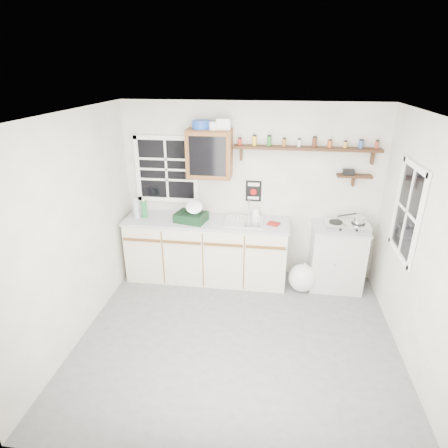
# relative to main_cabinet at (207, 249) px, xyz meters

# --- Properties ---
(room) EXTENTS (3.64, 3.24, 2.54)m
(room) POSITION_rel_main_cabinet_xyz_m (0.58, -1.30, 0.79)
(room) COLOR #565759
(room) RESTS_ON ground
(main_cabinet) EXTENTS (2.31, 0.63, 0.92)m
(main_cabinet) POSITION_rel_main_cabinet_xyz_m (0.00, 0.00, 0.00)
(main_cabinet) COLOR beige
(main_cabinet) RESTS_ON floor
(right_cabinet) EXTENTS (0.73, 0.57, 0.91)m
(right_cabinet) POSITION_rel_main_cabinet_xyz_m (1.83, 0.03, -0.01)
(right_cabinet) COLOR beige
(right_cabinet) RESTS_ON floor
(sink) EXTENTS (0.52, 0.44, 0.29)m
(sink) POSITION_rel_main_cabinet_xyz_m (0.54, 0.01, 0.47)
(sink) COLOR silver
(sink) RESTS_ON main_cabinet
(upper_cabinet) EXTENTS (0.60, 0.32, 0.65)m
(upper_cabinet) POSITION_rel_main_cabinet_xyz_m (0.03, 0.14, 1.36)
(upper_cabinet) COLOR brown
(upper_cabinet) RESTS_ON wall_back
(upper_cabinet_clutter) EXTENTS (0.51, 0.24, 0.14)m
(upper_cabinet_clutter) POSITION_rel_main_cabinet_xyz_m (0.05, 0.14, 1.75)
(upper_cabinet_clutter) COLOR #1B44B1
(upper_cabinet_clutter) RESTS_ON upper_cabinet
(spice_shelf) EXTENTS (1.91, 0.18, 0.35)m
(spice_shelf) POSITION_rel_main_cabinet_xyz_m (1.30, 0.21, 1.47)
(spice_shelf) COLOR black
(spice_shelf) RESTS_ON wall_back
(secondary_shelf) EXTENTS (0.45, 0.16, 0.24)m
(secondary_shelf) POSITION_rel_main_cabinet_xyz_m (1.94, 0.22, 1.12)
(secondary_shelf) COLOR black
(secondary_shelf) RESTS_ON wall_back
(warning_sign) EXTENTS (0.22, 0.02, 0.30)m
(warning_sign) POSITION_rel_main_cabinet_xyz_m (0.63, 0.29, 0.82)
(warning_sign) COLOR black
(warning_sign) RESTS_ON wall_back
(window_back) EXTENTS (0.93, 0.03, 0.98)m
(window_back) POSITION_rel_main_cabinet_xyz_m (-0.62, 0.29, 1.09)
(window_back) COLOR black
(window_back) RESTS_ON wall_back
(window_right) EXTENTS (0.03, 0.78, 1.08)m
(window_right) POSITION_rel_main_cabinet_xyz_m (2.37, -0.75, 0.99)
(window_right) COLOR black
(window_right) RESTS_ON wall_back
(water_bottles) EXTENTS (0.19, 0.11, 0.28)m
(water_bottles) POSITION_rel_main_cabinet_xyz_m (-0.95, -0.02, 0.59)
(water_bottles) COLOR #A2B2BE
(water_bottles) RESTS_ON main_cabinet
(dish_rack) EXTENTS (0.47, 0.39, 0.31)m
(dish_rack) POSITION_rel_main_cabinet_xyz_m (-0.18, -0.07, 0.56)
(dish_rack) COLOR black
(dish_rack) RESTS_ON main_cabinet
(soap_bottle) EXTENTS (0.09, 0.09, 0.18)m
(soap_bottle) POSITION_rel_main_cabinet_xyz_m (0.68, 0.20, 0.55)
(soap_bottle) COLOR silver
(soap_bottle) RESTS_ON main_cabinet
(rag) EXTENTS (0.19, 0.18, 0.02)m
(rag) POSITION_rel_main_cabinet_xyz_m (0.94, -0.03, 0.47)
(rag) COLOR maroon
(rag) RESTS_ON main_cabinet
(hotplate) EXTENTS (0.60, 0.34, 0.08)m
(hotplate) POSITION_rel_main_cabinet_xyz_m (1.91, 0.01, 0.49)
(hotplate) COLOR silver
(hotplate) RESTS_ON right_cabinet
(saucepan) EXTENTS (0.33, 0.27, 0.16)m
(saucepan) POSITION_rel_main_cabinet_xyz_m (2.05, 0.01, 0.57)
(saucepan) COLOR silver
(saucepan) RESTS_ON hotplate
(trash_bag) EXTENTS (0.40, 0.37, 0.46)m
(trash_bag) POSITION_rel_main_cabinet_xyz_m (1.38, -0.17, -0.26)
(trash_bag) COLOR silver
(trash_bag) RESTS_ON floor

